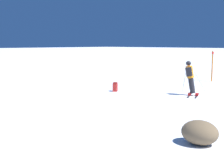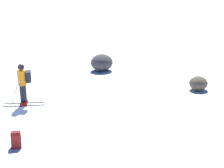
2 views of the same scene
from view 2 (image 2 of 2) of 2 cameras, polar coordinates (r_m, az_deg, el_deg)
name	(u,v)px [view 2 (image 2 of 2)]	position (r m, az deg, el deg)	size (l,w,h in m)	color
ground_plane	(21,107)	(15.33, -13.77, -3.41)	(300.00, 300.00, 0.00)	white
skier	(23,82)	(15.16, -13.41, 0.25)	(1.31, 1.70, 1.77)	black
spare_backpack	(16,140)	(11.63, -14.42, -8.24)	(0.34, 0.37, 0.50)	#AD231E
exposed_boulder_0	(198,83)	(17.58, 13.03, 0.10)	(0.98, 0.83, 0.64)	brown
exposed_boulder_1	(102,63)	(20.91, -1.57, 3.28)	(1.42, 1.21, 0.93)	#4C4742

